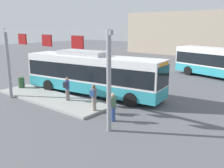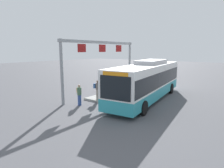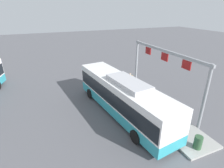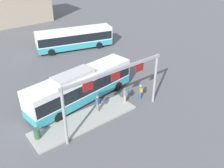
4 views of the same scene
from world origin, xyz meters
name	(u,v)px [view 2 (image 2 of 4)]	position (x,y,z in m)	size (l,w,h in m)	color
ground_plane	(147,100)	(0.00, 0.00, 0.00)	(120.00, 120.00, 0.00)	#56565B
platform_curb	(128,91)	(-1.55, -3.00, 0.08)	(10.00, 2.80, 0.16)	#9E9E99
bus_main	(148,79)	(-0.01, 0.00, 1.81)	(11.92, 4.05, 3.46)	teal
person_boarding	(79,94)	(4.86, -3.44, 0.89)	(0.53, 0.61, 1.67)	#334C8C
person_waiting_near	(97,89)	(3.09, -3.12, 1.05)	(0.47, 0.60, 1.67)	gray
person_waiting_mid	(122,85)	(0.09, -2.70, 1.05)	(0.48, 0.60, 1.67)	slate
platform_sign_gantry	(102,56)	(0.67, -4.60, 3.80)	(10.19, 0.24, 5.20)	gray
trash_bin	(150,81)	(-5.92, -2.69, 0.61)	(0.52, 0.52, 0.90)	#2D5133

